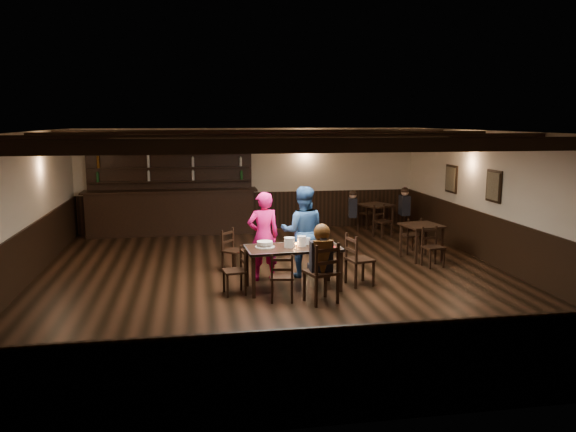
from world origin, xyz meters
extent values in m
plane|color=black|center=(0.00, 0.00, 0.00)|extent=(10.00, 10.00, 0.00)
cube|color=beige|center=(0.00, 5.00, 1.35)|extent=(9.00, 0.02, 2.70)
cube|color=beige|center=(0.00, -5.00, 1.35)|extent=(9.00, 0.02, 2.70)
cube|color=beige|center=(-4.50, 0.00, 1.35)|extent=(0.02, 10.00, 2.70)
cube|color=beige|center=(4.50, 0.00, 1.35)|extent=(0.02, 10.00, 2.70)
cube|color=silver|center=(0.00, 0.00, 2.70)|extent=(9.00, 10.00, 0.02)
cube|color=black|center=(0.00, 4.97, 0.50)|extent=(9.00, 0.04, 1.00)
cube|color=black|center=(0.00, -4.97, 0.50)|extent=(9.00, 0.04, 1.00)
cube|color=black|center=(-4.47, 0.00, 0.50)|extent=(0.04, 10.00, 1.00)
cube|color=black|center=(4.47, 0.00, 0.50)|extent=(0.04, 10.00, 1.00)
cube|color=black|center=(-1.90, 4.97, 1.85)|extent=(0.90, 0.03, 1.00)
cube|color=black|center=(-1.90, 4.95, 1.85)|extent=(0.80, 0.02, 0.90)
cube|color=black|center=(4.47, 0.50, 1.60)|extent=(0.03, 0.55, 0.65)
cube|color=#72664C|center=(4.45, 0.50, 1.60)|extent=(0.02, 0.45, 0.55)
cube|color=black|center=(4.47, 2.40, 1.55)|extent=(0.03, 0.55, 0.65)
cube|color=#72664C|center=(4.45, 2.40, 1.55)|extent=(0.02, 0.45, 0.55)
cube|color=black|center=(0.00, -3.00, 2.60)|extent=(8.90, 0.18, 0.18)
cube|color=black|center=(0.00, -1.00, 2.60)|extent=(8.90, 0.18, 0.18)
cube|color=black|center=(0.00, 1.00, 2.60)|extent=(8.90, 0.18, 0.18)
cube|color=black|center=(0.00, 3.00, 2.60)|extent=(8.90, 0.18, 0.18)
cube|color=black|center=(-0.55, -0.96, 0.35)|extent=(0.06, 0.06, 0.71)
cube|color=black|center=(-0.59, -0.26, 0.35)|extent=(0.06, 0.06, 0.71)
cube|color=black|center=(0.96, -0.85, 0.35)|extent=(0.06, 0.06, 0.71)
cube|color=black|center=(0.91, -0.16, 0.35)|extent=(0.06, 0.06, 0.71)
cube|color=black|center=(0.18, -0.56, 0.73)|extent=(1.68, 0.92, 0.04)
cube|color=#A5A8AD|center=(0.16, -0.17, 0.73)|extent=(1.63, 0.14, 0.05)
cube|color=#A5A8AD|center=(0.21, -0.95, 0.73)|extent=(1.63, 0.14, 0.05)
cube|color=#A5A8AD|center=(0.98, -0.50, 0.73)|extent=(0.09, 0.82, 0.05)
cube|color=#A5A8AD|center=(-0.62, -0.61, 0.73)|extent=(0.09, 0.82, 0.05)
cube|color=black|center=(0.08, -1.04, 0.19)|extent=(0.04, 0.04, 0.38)
cube|color=black|center=(0.03, -1.34, 0.19)|extent=(0.04, 0.04, 0.38)
cube|color=black|center=(-0.24, -0.99, 0.19)|extent=(0.04, 0.04, 0.38)
cube|color=black|center=(-0.29, -1.29, 0.19)|extent=(0.04, 0.04, 0.38)
cube|color=black|center=(-0.10, -1.16, 0.40)|extent=(0.43, 0.41, 0.04)
cube|color=black|center=(-0.13, -1.31, 0.60)|extent=(0.37, 0.09, 0.40)
cube|color=black|center=(-0.13, -1.31, 0.56)|extent=(0.32, 0.07, 0.04)
cube|color=black|center=(-0.13, -1.31, 0.72)|extent=(0.32, 0.07, 0.04)
cube|color=black|center=(0.63, -1.11, 0.24)|extent=(0.05, 0.05, 0.48)
cube|color=black|center=(0.75, -1.47, 0.24)|extent=(0.05, 0.05, 0.48)
cube|color=black|center=(0.25, -1.23, 0.24)|extent=(0.05, 0.05, 0.48)
cube|color=black|center=(0.37, -1.59, 0.24)|extent=(0.05, 0.05, 0.48)
cube|color=black|center=(0.50, -1.35, 0.50)|extent=(0.58, 0.57, 0.04)
cube|color=black|center=(0.56, -1.53, 0.75)|extent=(0.46, 0.18, 0.50)
cube|color=black|center=(0.56, -1.53, 0.70)|extent=(0.39, 0.15, 0.06)
cube|color=black|center=(0.56, -1.53, 0.90)|extent=(0.39, 0.15, 0.06)
cube|color=black|center=(-1.01, -0.54, 0.19)|extent=(0.04, 0.04, 0.38)
cube|color=black|center=(-0.71, -0.50, 0.19)|extent=(0.04, 0.04, 0.38)
cube|color=black|center=(-0.97, -0.86, 0.19)|extent=(0.04, 0.04, 0.38)
cube|color=black|center=(-0.67, -0.81, 0.19)|extent=(0.04, 0.04, 0.38)
cube|color=black|center=(-0.84, -0.68, 0.40)|extent=(0.40, 0.42, 0.04)
cube|color=black|center=(-0.69, -0.66, 0.60)|extent=(0.08, 0.37, 0.40)
cube|color=black|center=(-0.69, -0.66, 0.56)|extent=(0.07, 0.32, 0.04)
cube|color=black|center=(-0.69, -0.66, 0.72)|extent=(0.07, 0.32, 0.04)
cube|color=black|center=(1.61, -0.66, 0.22)|extent=(0.04, 0.04, 0.44)
cube|color=black|center=(1.27, -0.73, 0.22)|extent=(0.04, 0.04, 0.44)
cube|color=black|center=(1.53, -0.29, 0.22)|extent=(0.04, 0.04, 0.44)
cube|color=black|center=(1.19, -0.37, 0.22)|extent=(0.04, 0.04, 0.44)
cube|color=black|center=(1.40, -0.51, 0.46)|extent=(0.50, 0.51, 0.04)
cube|color=black|center=(1.23, -0.55, 0.70)|extent=(0.13, 0.43, 0.46)
cube|color=black|center=(1.23, -0.55, 0.65)|extent=(0.11, 0.37, 0.05)
cube|color=black|center=(1.23, -0.55, 0.84)|extent=(0.11, 0.37, 0.05)
cube|color=black|center=(-0.74, 0.52, 0.20)|extent=(0.05, 0.05, 0.40)
cube|color=black|center=(-0.97, 0.73, 0.20)|extent=(0.05, 0.05, 0.40)
cube|color=black|center=(-0.51, 0.76, 0.20)|extent=(0.05, 0.05, 0.40)
cube|color=black|center=(-0.75, 0.97, 0.20)|extent=(0.05, 0.05, 0.40)
cube|color=black|center=(-0.74, 0.75, 0.42)|extent=(0.53, 0.53, 0.04)
cube|color=black|center=(-0.86, 0.85, 0.62)|extent=(0.28, 0.31, 0.42)
cube|color=black|center=(-0.86, 0.85, 0.58)|extent=(0.24, 0.26, 0.05)
cube|color=black|center=(-0.86, 0.85, 0.75)|extent=(0.24, 0.26, 0.05)
imported|color=#D81754|center=(-0.25, 0.10, 0.82)|extent=(0.65, 0.48, 1.63)
imported|color=navy|center=(0.51, 0.23, 0.85)|extent=(0.94, 0.79, 1.70)
cube|color=black|center=(0.50, -1.22, 0.52)|extent=(0.33, 0.33, 0.13)
cube|color=black|center=(0.50, -1.35, 0.76)|extent=(0.35, 0.21, 0.50)
cylinder|color=black|center=(0.50, -1.35, 0.99)|extent=(0.10, 0.35, 0.35)
sphere|color=#D8A384|center=(0.50, -1.35, 1.14)|extent=(0.22, 0.22, 0.22)
sphere|color=#3A210D|center=(0.50, -1.38, 1.16)|extent=(0.27, 0.27, 0.27)
cone|color=#3A210D|center=(0.50, -1.48, 0.74)|extent=(0.21, 0.21, 0.62)
cylinder|color=white|center=(-0.30, -0.50, 0.76)|extent=(0.34, 0.34, 0.01)
cylinder|color=white|center=(-0.30, -0.50, 0.81)|extent=(0.27, 0.27, 0.09)
cylinder|color=silver|center=(-0.30, -0.50, 0.79)|extent=(0.29, 0.29, 0.05)
cylinder|color=white|center=(0.12, -0.58, 0.84)|extent=(0.18, 0.18, 0.17)
cylinder|color=white|center=(0.35, -0.53, 0.84)|extent=(0.15, 0.15, 0.18)
cylinder|color=#A5A8AD|center=(0.25, -0.50, 0.77)|extent=(0.05, 0.05, 0.03)
sphere|color=orange|center=(0.25, -0.50, 0.80)|extent=(0.03, 0.03, 0.03)
cylinder|color=silver|center=(0.50, -0.64, 0.80)|extent=(0.04, 0.04, 0.09)
cylinder|color=#A5A8AD|center=(0.56, -0.56, 0.80)|extent=(0.04, 0.04, 0.10)
cylinder|color=silver|center=(0.48, -0.42, 0.81)|extent=(0.08, 0.08, 0.12)
cube|color=maroon|center=(0.73, -0.67, 0.75)|extent=(0.39, 0.32, 0.00)
cube|color=#0D1445|center=(0.74, -0.40, 0.75)|extent=(0.27, 0.19, 0.00)
cube|color=black|center=(-2.06, 4.65, 0.55)|extent=(4.18, 0.60, 1.10)
cube|color=black|center=(-2.06, 4.65, 1.12)|extent=(4.38, 0.70, 0.05)
cube|color=black|center=(-2.06, 4.92, 1.10)|extent=(4.18, 0.10, 2.20)
cube|color=black|center=(-2.06, 4.82, 1.35)|extent=(4.08, 0.22, 0.03)
cube|color=black|center=(-2.06, 4.82, 1.70)|extent=(4.08, 0.22, 0.03)
cube|color=black|center=(-2.06, 4.82, 2.05)|extent=(4.08, 0.22, 0.03)
cube|color=black|center=(3.22, 1.07, 0.73)|extent=(0.86, 0.86, 0.04)
cube|color=black|center=(2.97, 0.71, 0.35)|extent=(0.05, 0.05, 0.71)
cube|color=black|center=(2.86, 1.32, 0.35)|extent=(0.05, 0.05, 0.71)
cube|color=black|center=(3.57, 0.82, 0.35)|extent=(0.05, 0.05, 0.71)
cube|color=black|center=(3.47, 1.42, 0.35)|extent=(0.05, 0.05, 0.71)
cube|color=black|center=(3.16, 3.97, 0.73)|extent=(0.99, 0.99, 0.04)
cube|color=black|center=(2.99, 3.56, 0.35)|extent=(0.05, 0.05, 0.71)
cube|color=black|center=(2.75, 4.14, 0.35)|extent=(0.05, 0.05, 0.71)
cube|color=black|center=(3.57, 3.81, 0.35)|extent=(0.05, 0.05, 0.71)
cube|color=black|center=(3.33, 4.38, 0.35)|extent=(0.05, 0.05, 0.71)
cube|color=black|center=(2.49, 3.77, 0.71)|extent=(0.26, 0.37, 0.48)
sphere|color=#D8A384|center=(2.49, 3.77, 1.03)|extent=(0.18, 0.18, 0.18)
sphere|color=black|center=(2.49, 3.77, 1.06)|extent=(0.19, 0.19, 0.19)
cube|color=black|center=(3.90, 3.83, 0.72)|extent=(0.24, 0.36, 0.51)
sphere|color=#D8A384|center=(3.90, 3.83, 1.07)|extent=(0.20, 0.20, 0.20)
sphere|color=black|center=(3.90, 3.83, 1.10)|extent=(0.21, 0.21, 0.21)
camera|label=1|loc=(-1.46, -9.86, 2.92)|focal=35.00mm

